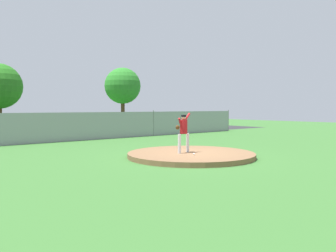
{
  "coord_description": "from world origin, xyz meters",
  "views": [
    {
      "loc": [
        -10.3,
        -10.55,
        2.11
      ],
      "look_at": [
        0.08,
        1.6,
        1.27
      ],
      "focal_mm": 37.15,
      "sensor_mm": 36.0,
      "label": 1
    }
  ],
  "objects_px": {
    "parked_car_white": "(64,125)",
    "parked_car_slate": "(122,123)",
    "baseball": "(194,154)",
    "traffic_cone_orange": "(29,132)",
    "pitcher_youth": "(183,129)",
    "parked_car_champagne": "(151,122)"
  },
  "relations": [
    {
      "from": "parked_car_white",
      "to": "parked_car_slate",
      "type": "xyz_separation_m",
      "value": [
        5.08,
        -0.23,
        -0.02
      ]
    },
    {
      "from": "baseball",
      "to": "parked_car_slate",
      "type": "relative_size",
      "value": 0.02
    },
    {
      "from": "parked_car_white",
      "to": "traffic_cone_orange",
      "type": "relative_size",
      "value": 8.62
    },
    {
      "from": "parked_car_slate",
      "to": "pitcher_youth",
      "type": "bearing_deg",
      "value": -113.33
    },
    {
      "from": "parked_car_white",
      "to": "parked_car_slate",
      "type": "distance_m",
      "value": 5.09
    },
    {
      "from": "traffic_cone_orange",
      "to": "parked_car_white",
      "type": "bearing_deg",
      "value": -40.23
    },
    {
      "from": "pitcher_youth",
      "to": "traffic_cone_orange",
      "type": "xyz_separation_m",
      "value": [
        -0.93,
        16.36,
        -0.94
      ]
    },
    {
      "from": "baseball",
      "to": "parked_car_champagne",
      "type": "relative_size",
      "value": 0.02
    },
    {
      "from": "parked_car_champagne",
      "to": "traffic_cone_orange",
      "type": "distance_m",
      "value": 10.73
    },
    {
      "from": "parked_car_white",
      "to": "traffic_cone_orange",
      "type": "height_order",
      "value": "parked_car_white"
    },
    {
      "from": "parked_car_slate",
      "to": "parked_car_champagne",
      "type": "bearing_deg",
      "value": 6.07
    },
    {
      "from": "parked_car_champagne",
      "to": "traffic_cone_orange",
      "type": "relative_size",
      "value": 8.31
    },
    {
      "from": "pitcher_youth",
      "to": "parked_car_slate",
      "type": "xyz_separation_m",
      "value": [
        6.21,
        14.4,
        -0.42
      ]
    },
    {
      "from": "parked_car_white",
      "to": "pitcher_youth",
      "type": "bearing_deg",
      "value": -94.4
    },
    {
      "from": "baseball",
      "to": "parked_car_slate",
      "type": "distance_m",
      "value": 16.5
    },
    {
      "from": "parked_car_white",
      "to": "parked_car_slate",
      "type": "bearing_deg",
      "value": -2.53
    },
    {
      "from": "pitcher_youth",
      "to": "baseball",
      "type": "bearing_deg",
      "value": -101.59
    },
    {
      "from": "pitcher_youth",
      "to": "baseball",
      "type": "xyz_separation_m",
      "value": [
        -0.17,
        -0.81,
        -0.96
      ]
    },
    {
      "from": "baseball",
      "to": "traffic_cone_orange",
      "type": "height_order",
      "value": "traffic_cone_orange"
    },
    {
      "from": "baseball",
      "to": "parked_car_white",
      "type": "height_order",
      "value": "parked_car_white"
    },
    {
      "from": "traffic_cone_orange",
      "to": "parked_car_champagne",
      "type": "bearing_deg",
      "value": -8.57
    },
    {
      "from": "pitcher_youth",
      "to": "baseball",
      "type": "relative_size",
      "value": 22.83
    }
  ]
}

